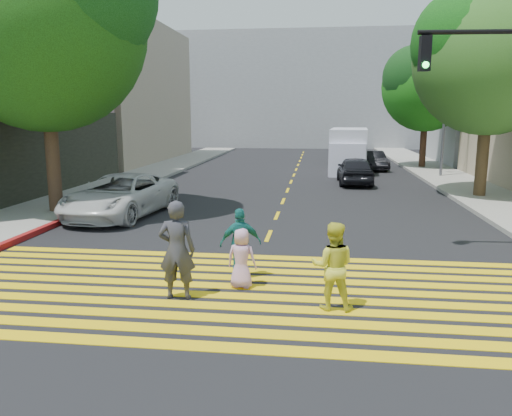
% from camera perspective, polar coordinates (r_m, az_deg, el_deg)
% --- Properties ---
extents(ground, '(120.00, 120.00, 0.00)m').
position_cam_1_polar(ground, '(9.05, -2.41, -12.31)').
color(ground, black).
extents(sidewalk_left, '(3.00, 40.00, 0.15)m').
position_cam_1_polar(sidewalk_left, '(31.98, -10.99, 4.29)').
color(sidewalk_left, gray).
rests_on(sidewalk_left, ground).
extents(sidewalk_right, '(3.00, 60.00, 0.15)m').
position_cam_1_polar(sidewalk_right, '(24.52, 23.88, 1.66)').
color(sidewalk_right, gray).
rests_on(sidewalk_right, ground).
extents(curb_red, '(0.20, 8.00, 0.16)m').
position_cam_1_polar(curb_red, '(16.81, -22.66, -2.00)').
color(curb_red, maroon).
rests_on(curb_red, ground).
extents(crosswalk, '(13.40, 5.30, 0.01)m').
position_cam_1_polar(crosswalk, '(10.21, -1.22, -9.51)').
color(crosswalk, yellow).
rests_on(crosswalk, ground).
extents(lane_line, '(0.12, 34.40, 0.01)m').
position_cam_1_polar(lane_line, '(30.94, 4.49, 4.11)').
color(lane_line, yellow).
rests_on(lane_line, ground).
extents(building_left_tan, '(12.00, 16.00, 10.00)m').
position_cam_1_polar(building_left_tan, '(40.20, -18.98, 12.22)').
color(building_left_tan, tan).
rests_on(building_left_tan, ground).
extents(backdrop_block, '(30.00, 8.00, 12.00)m').
position_cam_1_polar(backdrop_block, '(56.28, 5.84, 13.15)').
color(backdrop_block, gray).
rests_on(backdrop_block, ground).
extents(tree_left, '(9.28, 9.00, 10.00)m').
position_cam_1_polar(tree_left, '(19.14, -22.98, 19.53)').
color(tree_left, '#3A2319').
rests_on(tree_left, ground).
extents(tree_right_near, '(6.90, 6.37, 8.95)m').
position_cam_1_polar(tree_right_near, '(23.14, 25.47, 15.95)').
color(tree_right_near, '#463018').
rests_on(tree_right_near, ground).
extents(tree_right_far, '(7.24, 7.14, 8.21)m').
position_cam_1_polar(tree_right_far, '(34.53, 19.04, 13.46)').
color(tree_right_far, '#4A2318').
rests_on(tree_right_far, ground).
extents(pedestrian_man, '(0.74, 0.51, 1.94)m').
position_cam_1_polar(pedestrian_man, '(9.70, -9.02, -4.77)').
color(pedestrian_man, '#35353C').
rests_on(pedestrian_man, ground).
extents(pedestrian_woman, '(0.82, 0.65, 1.63)m').
position_cam_1_polar(pedestrian_woman, '(9.21, 8.76, -6.58)').
color(pedestrian_woman, yellow).
rests_on(pedestrian_woman, ground).
extents(pedestrian_child, '(0.66, 0.49, 1.25)m').
position_cam_1_polar(pedestrian_child, '(10.26, -1.66, -5.77)').
color(pedestrian_child, '#D19AC1').
rests_on(pedestrian_child, ground).
extents(pedestrian_extra, '(0.98, 0.62, 1.54)m').
position_cam_1_polar(pedestrian_extra, '(10.84, -1.77, -4.07)').
color(pedestrian_extra, '#1B706D').
rests_on(pedestrian_extra, ground).
extents(white_sedan, '(3.03, 5.52, 1.47)m').
position_cam_1_polar(white_sedan, '(18.03, -15.19, 1.38)').
color(white_sedan, silver).
rests_on(white_sedan, ground).
extents(dark_car_near, '(1.74, 4.21, 1.43)m').
position_cam_1_polar(dark_car_near, '(26.02, 11.25, 4.27)').
color(dark_car_near, black).
rests_on(dark_car_near, ground).
extents(silver_car, '(2.15, 4.79, 1.36)m').
position_cam_1_polar(silver_car, '(40.26, 10.44, 6.46)').
color(silver_car, gray).
rests_on(silver_car, ground).
extents(dark_car_parked, '(1.74, 3.78, 1.20)m').
position_cam_1_polar(dark_car_parked, '(32.99, 13.27, 5.31)').
color(dark_car_parked, black).
rests_on(dark_car_parked, ground).
extents(white_van, '(2.53, 5.78, 2.66)m').
position_cam_1_polar(white_van, '(31.03, 10.52, 6.32)').
color(white_van, silver).
rests_on(white_van, ground).
extents(street_lamp, '(1.89, 0.46, 8.38)m').
position_cam_1_polar(street_lamp, '(29.58, 20.61, 12.50)').
color(street_lamp, '#575963').
rests_on(street_lamp, ground).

